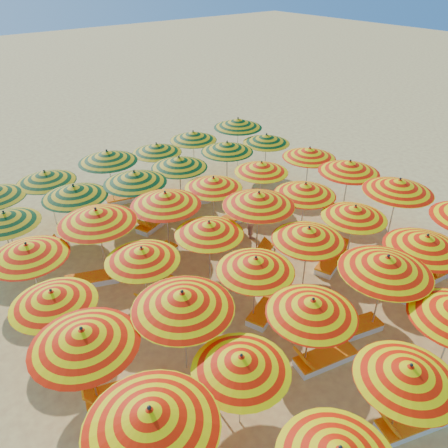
{
  "coord_description": "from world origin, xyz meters",
  "views": [
    {
      "loc": [
        -7.7,
        -9.21,
        9.22
      ],
      "look_at": [
        0.0,
        0.5,
        1.6
      ],
      "focal_mm": 35.0,
      "sensor_mm": 36.0,
      "label": 1
    }
  ],
  "objects_px": {
    "umbrella_9": "(386,264)",
    "lounger_4": "(352,329)",
    "umbrella_8": "(312,307)",
    "umbrella_29": "(309,153)",
    "umbrella_23": "(349,167)",
    "lounger_9": "(332,260)",
    "umbrella_20": "(209,228)",
    "umbrella_19": "(142,254)",
    "umbrella_38": "(107,156)",
    "lounger_16": "(154,223)",
    "umbrella_25": "(97,216)",
    "lounger_3": "(324,358)",
    "lounger_10": "(160,295)",
    "lounger_12": "(93,278)",
    "umbrella_7": "(241,363)",
    "umbrella_15": "(309,234)",
    "umbrella_39": "(157,148)",
    "lounger_7": "(120,393)",
    "umbrella_40": "(193,136)",
    "lounger_15": "(36,257)",
    "umbrella_16": "(355,212)",
    "umbrella_18": "(53,298)",
    "umbrella_17": "(399,186)",
    "lounger_18": "(127,197)",
    "lounger_8": "(268,307)",
    "umbrella_6": "(151,418)",
    "umbrella_2": "(409,373)",
    "umbrella_26": "(165,199)",
    "umbrella_21": "(259,199)",
    "umbrella_33": "(179,162)",
    "lounger_14": "(227,221)",
    "umbrella_34": "(227,147)",
    "umbrella_37": "(45,177)",
    "lounger_6": "(440,270)",
    "lounger_5": "(416,286)",
    "lounger_13": "(155,256)",
    "beachgoer_b": "(253,221)",
    "umbrella_30": "(5,218)",
    "beachgoer_a": "(208,232)",
    "umbrella_10": "(426,242)",
    "umbrella_27": "(213,183)",
    "lounger_11": "(249,259)",
    "lounger_17": "(191,200)",
    "umbrella_31": "(74,191)",
    "umbrella_35": "(266,139)"
  },
  "relations": [
    {
      "from": "lounger_12",
      "to": "lounger_4",
      "type": "bearing_deg",
      "value": -32.46
    },
    {
      "from": "lounger_5",
      "to": "lounger_7",
      "type": "bearing_deg",
      "value": 141.98
    },
    {
      "from": "umbrella_33",
      "to": "lounger_14",
      "type": "xyz_separation_m",
      "value": [
        0.68,
        -2.22,
        -1.99
      ]
    },
    {
      "from": "umbrella_25",
      "to": "lounger_3",
      "type": "bearing_deg",
      "value": -67.88
    },
    {
      "from": "lounger_16",
      "to": "umbrella_40",
      "type": "bearing_deg",
      "value": -165.69
    },
    {
      "from": "lounger_10",
      "to": "lounger_12",
      "type": "distance_m",
      "value": 2.46
    },
    {
      "from": "umbrella_7",
      "to": "umbrella_37",
      "type": "xyz_separation_m",
      "value": [
        -0.11,
        11.36,
        0.09
      ]
    },
    {
      "from": "lounger_6",
      "to": "lounger_18",
      "type": "xyz_separation_m",
      "value": [
        -5.84,
        11.32,
        0.0
      ]
    },
    {
      "from": "umbrella_33",
      "to": "lounger_3",
      "type": "xyz_separation_m",
      "value": [
        -1.67,
        -9.27,
        -1.99
      ]
    },
    {
      "from": "umbrella_10",
      "to": "umbrella_25",
      "type": "xyz_separation_m",
      "value": [
        -6.88,
        7.09,
        0.12
      ]
    },
    {
      "from": "umbrella_7",
      "to": "beachgoer_a",
      "type": "bearing_deg",
      "value": 59.15
    },
    {
      "from": "umbrella_9",
      "to": "umbrella_30",
      "type": "bearing_deg",
      "value": 127.34
    },
    {
      "from": "umbrella_25",
      "to": "lounger_9",
      "type": "relative_size",
      "value": 1.75
    },
    {
      "from": "umbrella_9",
      "to": "lounger_4",
      "type": "relative_size",
      "value": 1.65
    },
    {
      "from": "lounger_17",
      "to": "umbrella_19",
      "type": "bearing_deg",
      "value": -118.09
    },
    {
      "from": "umbrella_23",
      "to": "lounger_16",
      "type": "height_order",
      "value": "umbrella_23"
    },
    {
      "from": "umbrella_6",
      "to": "lounger_10",
      "type": "xyz_separation_m",
      "value": [
        3.01,
        4.96,
        -2.18
      ]
    },
    {
      "from": "umbrella_30",
      "to": "beachgoer_a",
      "type": "xyz_separation_m",
      "value": [
        5.87,
        -3.03,
        -1.36
      ]
    },
    {
      "from": "lounger_9",
      "to": "lounger_16",
      "type": "xyz_separation_m",
      "value": [
        -3.57,
        6.05,
        0.0
      ]
    },
    {
      "from": "lounger_15",
      "to": "umbrella_16",
      "type": "bearing_deg",
      "value": -33.71
    },
    {
      "from": "umbrella_17",
      "to": "umbrella_27",
      "type": "height_order",
      "value": "umbrella_17"
    },
    {
      "from": "umbrella_6",
      "to": "umbrella_21",
      "type": "distance_m",
      "value": 8.48
    },
    {
      "from": "umbrella_7",
      "to": "umbrella_15",
      "type": "xyz_separation_m",
      "value": [
        4.71,
        2.41,
        0.09
      ]
    },
    {
      "from": "umbrella_38",
      "to": "lounger_13",
      "type": "height_order",
      "value": "umbrella_38"
    },
    {
      "from": "umbrella_39",
      "to": "lounger_7",
      "type": "relative_size",
      "value": 1.36
    },
    {
      "from": "umbrella_6",
      "to": "lounger_18",
      "type": "relative_size",
      "value": 1.78
    },
    {
      "from": "umbrella_17",
      "to": "umbrella_8",
      "type": "bearing_deg",
      "value": -162.57
    },
    {
      "from": "umbrella_19",
      "to": "umbrella_21",
      "type": "height_order",
      "value": "umbrella_21"
    },
    {
      "from": "umbrella_21",
      "to": "lounger_10",
      "type": "xyz_separation_m",
      "value": [
        -3.95,
        0.11,
        -2.14
      ]
    },
    {
      "from": "umbrella_40",
      "to": "beachgoer_b",
      "type": "distance_m",
      "value": 6.09
    },
    {
      "from": "lounger_3",
      "to": "lounger_14",
      "type": "height_order",
      "value": "same"
    },
    {
      "from": "umbrella_33",
      "to": "umbrella_23",
      "type": "bearing_deg",
      "value": -43.8
    },
    {
      "from": "umbrella_37",
      "to": "lounger_6",
      "type": "xyz_separation_m",
      "value": [
        9.0,
        -11.36,
        -1.93
      ]
    },
    {
      "from": "umbrella_30",
      "to": "lounger_10",
      "type": "relative_size",
      "value": 1.57
    },
    {
      "from": "umbrella_20",
      "to": "umbrella_29",
      "type": "distance_m",
      "value": 7.16
    },
    {
      "from": "umbrella_19",
      "to": "lounger_8",
      "type": "distance_m",
      "value": 4.11
    },
    {
      "from": "umbrella_31",
      "to": "umbrella_35",
      "type": "height_order",
      "value": "umbrella_31"
    },
    {
      "from": "umbrella_2",
      "to": "umbrella_26",
      "type": "xyz_separation_m",
      "value": [
        -0.11,
        9.06,
        0.22
      ]
    },
    {
      "from": "lounger_18",
      "to": "umbrella_38",
      "type": "bearing_deg",
      "value": -168.59
    },
    {
      "from": "umbrella_23",
      "to": "lounger_9",
      "type": "bearing_deg",
      "value": -147.18
    },
    {
      "from": "umbrella_33",
      "to": "lounger_13",
      "type": "distance_m",
      "value": 4.24
    },
    {
      "from": "umbrella_19",
      "to": "umbrella_38",
      "type": "relative_size",
      "value": 0.73
    },
    {
      "from": "umbrella_18",
      "to": "lounger_9",
      "type": "height_order",
      "value": "umbrella_18"
    },
    {
      "from": "umbrella_27",
      "to": "lounger_11",
      "type": "relative_size",
      "value": 1.38
    },
    {
      "from": "umbrella_38",
      "to": "lounger_8",
      "type": "bearing_deg",
      "value": -86.06
    },
    {
      "from": "umbrella_8",
      "to": "umbrella_29",
      "type": "height_order",
      "value": "umbrella_29"
    },
    {
      "from": "umbrella_29",
      "to": "lounger_4",
      "type": "xyz_separation_m",
      "value": [
        -5.12,
        -6.5,
        -1.97
      ]
    },
    {
      "from": "umbrella_8",
      "to": "umbrella_25",
      "type": "xyz_separation_m",
      "value": [
        -2.36,
        6.82,
        0.22
      ]
    },
    {
      "from": "umbrella_6",
      "to": "umbrella_34",
      "type": "bearing_deg",
      "value": 45.46
    },
    {
      "from": "lounger_10",
      "to": "lounger_13",
      "type": "bearing_deg",
      "value": -136.17
    }
  ]
}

